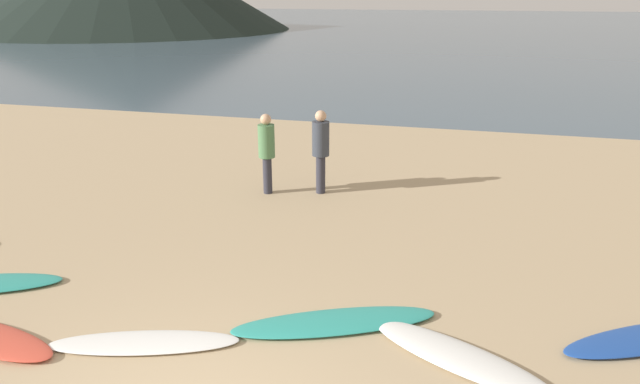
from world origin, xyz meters
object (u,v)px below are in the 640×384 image
(surfboard_4, at_px, (335,322))
(person_1, at_px, (267,147))
(surfboard_5, at_px, (459,357))
(surfboard_3, at_px, (144,343))
(person_2, at_px, (321,145))

(surfboard_4, bearing_deg, person_1, 94.47)
(surfboard_5, bearing_deg, surfboard_3, -144.64)
(surfboard_4, relative_size, person_2, 1.52)
(person_1, xyz_separation_m, person_2, (0.99, 0.27, 0.04))
(surfboard_3, height_order, person_2, person_2)
(surfboard_4, xyz_separation_m, person_1, (-2.31, 4.21, 0.88))
(surfboard_4, height_order, person_2, person_2)
(person_2, bearing_deg, surfboard_3, -23.01)
(surfboard_3, height_order, surfboard_4, surfboard_4)
(surfboard_3, distance_m, person_1, 5.22)
(surfboard_3, bearing_deg, person_1, 76.86)
(surfboard_5, height_order, person_1, person_1)
(person_1, distance_m, person_2, 1.03)
(surfboard_5, xyz_separation_m, person_2, (-2.76, 4.82, 0.91))
(person_1, bearing_deg, surfboard_3, 22.19)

